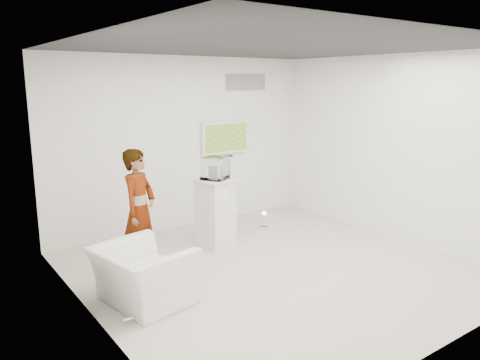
{
  "coord_description": "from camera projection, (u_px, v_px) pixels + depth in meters",
  "views": [
    {
      "loc": [
        -3.97,
        -4.72,
        2.56
      ],
      "look_at": [
        -0.14,
        0.6,
        1.18
      ],
      "focal_mm": 35.0,
      "sensor_mm": 36.0,
      "label": 1
    }
  ],
  "objects": [
    {
      "name": "armchair",
      "position": [
        143.0,
        275.0,
        5.47
      ],
      "size": [
        1.1,
        1.21,
        0.69
      ],
      "primitive_type": "imported",
      "rotation": [
        0.0,
        0.0,
        1.75
      ],
      "color": "white",
      "rests_on": "room"
    },
    {
      "name": "vitrine",
      "position": [
        215.0,
        168.0,
        7.23
      ],
      "size": [
        0.48,
        0.48,
        0.35
      ],
      "primitive_type": "cube",
      "rotation": [
        0.0,
        0.0,
        0.53
      ],
      "color": "silver",
      "rests_on": "pedestal"
    },
    {
      "name": "floor_uplight",
      "position": [
        264.0,
        220.0,
        8.29
      ],
      "size": [
        0.2,
        0.2,
        0.3
      ],
      "primitive_type": "cylinder",
      "rotation": [
        0.0,
        0.0,
        0.03
      ],
      "color": "silver",
      "rests_on": "room"
    },
    {
      "name": "pedestal",
      "position": [
        216.0,
        213.0,
        7.37
      ],
      "size": [
        0.61,
        0.61,
        1.08
      ],
      "primitive_type": "cube",
      "rotation": [
        0.0,
        0.0,
        0.19
      ],
      "color": "silver",
      "rests_on": "room"
    },
    {
      "name": "logo_decal",
      "position": [
        246.0,
        82.0,
        8.76
      ],
      "size": [
        0.9,
        0.02,
        0.3
      ],
      "primitive_type": "cube",
      "color": "gray",
      "rests_on": "room"
    },
    {
      "name": "room",
      "position": [
        275.0,
        163.0,
        6.23
      ],
      "size": [
        5.01,
        5.01,
        3.0
      ],
      "color": "beige",
      "rests_on": "ground"
    },
    {
      "name": "console",
      "position": [
        215.0,
        172.0,
        7.24
      ],
      "size": [
        0.1,
        0.16,
        0.21
      ],
      "primitive_type": "cube",
      "rotation": [
        0.0,
        0.0,
        0.36
      ],
      "color": "silver",
      "rests_on": "pedestal"
    },
    {
      "name": "person",
      "position": [
        139.0,
        210.0,
        6.39
      ],
      "size": [
        0.73,
        0.69,
        1.69
      ],
      "primitive_type": "imported",
      "rotation": [
        0.0,
        0.0,
        0.64
      ],
      "color": "white",
      "rests_on": "room"
    },
    {
      "name": "wii_remote",
      "position": [
        137.0,
        158.0,
        6.53
      ],
      "size": [
        0.09,
        0.15,
        0.04
      ],
      "primitive_type": "cube",
      "rotation": [
        0.0,
        0.0,
        0.39
      ],
      "color": "silver",
      "rests_on": "person"
    },
    {
      "name": "tv",
      "position": [
        225.0,
        137.0,
        8.65
      ],
      "size": [
        1.0,
        0.08,
        0.6
      ],
      "primitive_type": "cube",
      "color": "silver",
      "rests_on": "room"
    }
  ]
}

